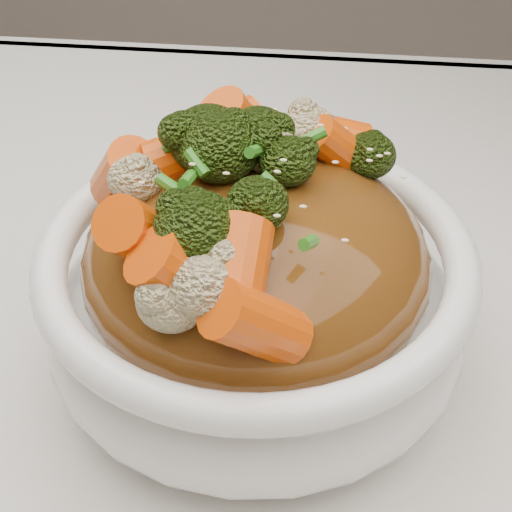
# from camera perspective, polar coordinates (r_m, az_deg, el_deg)

# --- Properties ---
(tablecloth) EXTENTS (1.20, 0.80, 0.04)m
(tablecloth) POSITION_cam_1_polar(r_m,az_deg,el_deg) (0.51, -5.03, -6.86)
(tablecloth) COLOR silver
(tablecloth) RESTS_ON dining_table
(bowl) EXTENTS (0.29, 0.29, 0.09)m
(bowl) POSITION_cam_1_polar(r_m,az_deg,el_deg) (0.44, 0.00, -3.54)
(bowl) COLOR white
(bowl) RESTS_ON tablecloth
(sauce_base) EXTENTS (0.23, 0.23, 0.10)m
(sauce_base) POSITION_cam_1_polar(r_m,az_deg,el_deg) (0.42, -0.00, -0.34)
(sauce_base) COLOR #5C320F
(sauce_base) RESTS_ON bowl
(carrots) EXTENTS (0.23, 0.23, 0.05)m
(carrots) POSITION_cam_1_polar(r_m,az_deg,el_deg) (0.38, -0.00, 7.51)
(carrots) COLOR #E54F07
(carrots) RESTS_ON sauce_base
(broccoli) EXTENTS (0.23, 0.23, 0.05)m
(broccoli) POSITION_cam_1_polar(r_m,az_deg,el_deg) (0.38, -0.00, 7.37)
(broccoli) COLOR black
(broccoli) RESTS_ON sauce_base
(cauliflower) EXTENTS (0.23, 0.23, 0.04)m
(cauliflower) POSITION_cam_1_polar(r_m,az_deg,el_deg) (0.38, -0.00, 7.09)
(cauliflower) COLOR beige
(cauliflower) RESTS_ON sauce_base
(scallions) EXTENTS (0.17, 0.17, 0.02)m
(scallions) POSITION_cam_1_polar(r_m,az_deg,el_deg) (0.38, 0.00, 7.65)
(scallions) COLOR #2C751B
(scallions) RESTS_ON sauce_base
(sesame_seeds) EXTENTS (0.21, 0.21, 0.01)m
(sesame_seeds) POSITION_cam_1_polar(r_m,az_deg,el_deg) (0.38, 0.00, 7.65)
(sesame_seeds) COLOR beige
(sesame_seeds) RESTS_ON sauce_base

